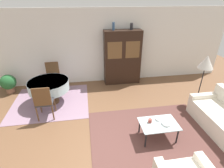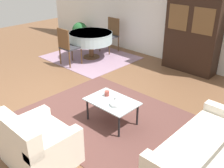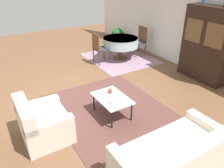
{
  "view_description": "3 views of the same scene",
  "coord_description": "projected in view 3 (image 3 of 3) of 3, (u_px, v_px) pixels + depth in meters",
  "views": [
    {
      "loc": [
        -0.45,
        -2.67,
        3.08
      ],
      "look_at": [
        0.2,
        1.4,
        0.95
      ],
      "focal_mm": 28.0,
      "sensor_mm": 36.0,
      "label": 1
    },
    {
      "loc": [
        3.77,
        -2.55,
        2.62
      ],
      "look_at": [
        1.11,
        0.27,
        0.75
      ],
      "focal_mm": 42.0,
      "sensor_mm": 36.0,
      "label": 2
    },
    {
      "loc": [
        4.39,
        -1.75,
        2.75
      ],
      "look_at": [
        1.11,
        0.27,
        0.75
      ],
      "focal_mm": 35.0,
      "sensor_mm": 36.0,
      "label": 3
    }
  ],
  "objects": [
    {
      "name": "ground_plane",
      "position": [
        79.0,
        96.0,
        5.4
      ],
      "size": [
        14.0,
        14.0,
        0.0
      ],
      "primitive_type": "plane",
      "color": "brown"
    },
    {
      "name": "wall_back",
      "position": [
        189.0,
        24.0,
        6.46
      ],
      "size": [
        10.0,
        0.06,
        2.7
      ],
      "color": "white",
      "rests_on": "ground_plane"
    },
    {
      "name": "area_rug",
      "position": [
        113.0,
        112.0,
        4.77
      ],
      "size": [
        3.0,
        2.3,
        0.01
      ],
      "color": "brown",
      "rests_on": "ground_plane"
    },
    {
      "name": "dining_rug",
      "position": [
        120.0,
        58.0,
        7.7
      ],
      "size": [
        2.33,
        2.05,
        0.01
      ],
      "color": "gray",
      "rests_on": "ground_plane"
    },
    {
      "name": "couch",
      "position": [
        177.0,
        159.0,
        3.19
      ],
      "size": [
        0.95,
        1.8,
        0.84
      ],
      "rotation": [
        0.0,
        0.0,
        1.57
      ],
      "color": "silver",
      "rests_on": "ground_plane"
    },
    {
      "name": "armchair",
      "position": [
        42.0,
        124.0,
        3.92
      ],
      "size": [
        0.92,
        0.81,
        0.81
      ],
      "color": "silver",
      "rests_on": "ground_plane"
    },
    {
      "name": "coffee_table",
      "position": [
        112.0,
        100.0,
        4.5
      ],
      "size": [
        0.87,
        0.59,
        0.42
      ],
      "color": "black",
      "rests_on": "area_rug"
    },
    {
      "name": "display_cabinet",
      "position": [
        206.0,
        45.0,
        5.83
      ],
      "size": [
        1.33,
        0.44,
        1.98
      ],
      "color": "black",
      "rests_on": "ground_plane"
    },
    {
      "name": "dining_table",
      "position": [
        121.0,
        42.0,
        7.41
      ],
      "size": [
        1.22,
        1.22,
        0.74
      ],
      "color": "brown",
      "rests_on": "dining_rug"
    },
    {
      "name": "dining_chair_near",
      "position": [
        99.0,
        47.0,
        7.03
      ],
      "size": [
        0.44,
        0.44,
        1.0
      ],
      "color": "brown",
      "rests_on": "dining_rug"
    },
    {
      "name": "dining_chair_far",
      "position": [
        140.0,
        39.0,
        7.8
      ],
      "size": [
        0.44,
        0.44,
        1.0
      ],
      "rotation": [
        0.0,
        0.0,
        3.14
      ],
      "color": "brown",
      "rests_on": "dining_rug"
    },
    {
      "name": "cup",
      "position": [
        110.0,
        91.0,
        4.64
      ],
      "size": [
        0.09,
        0.09,
        0.09
      ],
      "color": "#9E4238",
      "rests_on": "coffee_table"
    },
    {
      "name": "bowl",
      "position": [
        114.0,
        101.0,
        4.33
      ],
      "size": [
        0.21,
        0.21,
        0.05
      ],
      "color": "white",
      "rests_on": "coffee_table"
    },
    {
      "name": "bowl_small",
      "position": [
        118.0,
        96.0,
        4.5
      ],
      "size": [
        0.15,
        0.15,
        0.04
      ],
      "color": "white",
      "rests_on": "coffee_table"
    },
    {
      "name": "potted_plant",
      "position": [
        118.0,
        35.0,
        9.04
      ],
      "size": [
        0.51,
        0.51,
        0.66
      ],
      "color": "#93664C",
      "rests_on": "ground_plane"
    }
  ]
}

